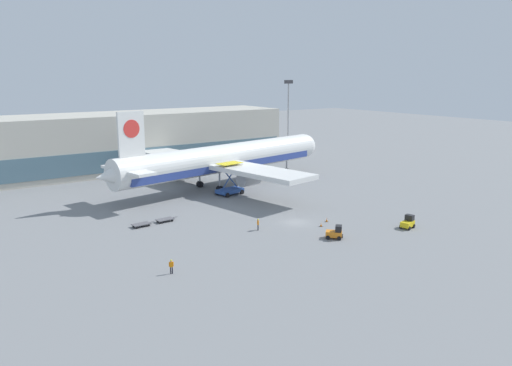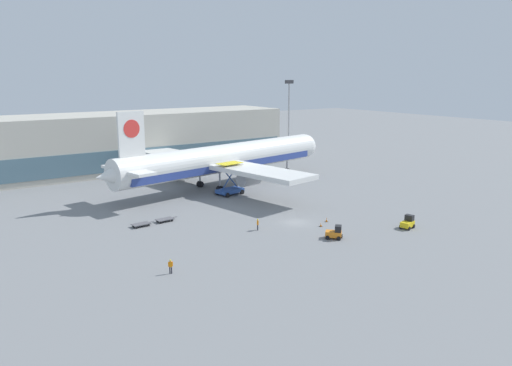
# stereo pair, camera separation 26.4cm
# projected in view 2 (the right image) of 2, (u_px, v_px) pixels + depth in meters

# --- Properties ---
(ground_plane) EXTENTS (400.00, 400.00, 0.00)m
(ground_plane) POSITION_uv_depth(u_px,v_px,m) (296.00, 222.00, 80.32)
(ground_plane) COLOR slate
(terminal_building) EXTENTS (90.00, 18.20, 14.00)m
(terminal_building) POSITION_uv_depth(u_px,v_px,m) (112.00, 142.00, 122.35)
(terminal_building) COLOR #BCB7A8
(terminal_building) RESTS_ON ground_plane
(light_mast) EXTENTS (2.80, 0.50, 21.73)m
(light_mast) POSITION_uv_depth(u_px,v_px,m) (289.00, 112.00, 144.02)
(light_mast) COLOR #9EA0A5
(light_mast) RESTS_ON ground_plane
(airplane_main) EXTENTS (57.66, 48.66, 17.00)m
(airplane_main) POSITION_uv_depth(u_px,v_px,m) (222.00, 160.00, 104.24)
(airplane_main) COLOR white
(airplane_main) RESTS_ON ground_plane
(scissor_lift_loader) EXTENTS (5.65, 4.15, 6.34)m
(scissor_lift_loader) POSITION_uv_depth(u_px,v_px,m) (230.00, 183.00, 98.47)
(scissor_lift_loader) COLOR #284C99
(scissor_lift_loader) RESTS_ON ground_plane
(baggage_tug_foreground) EXTENTS (2.71, 2.12, 2.00)m
(baggage_tug_foreground) POSITION_uv_depth(u_px,v_px,m) (408.00, 223.00, 77.23)
(baggage_tug_foreground) COLOR yellow
(baggage_tug_foreground) RESTS_ON ground_plane
(baggage_tug_mid) EXTENTS (2.71, 2.75, 2.00)m
(baggage_tug_mid) POSITION_uv_depth(u_px,v_px,m) (335.00, 233.00, 72.26)
(baggage_tug_mid) COLOR orange
(baggage_tug_mid) RESTS_ON ground_plane
(baggage_dolly_lead) EXTENTS (3.75, 1.71, 0.48)m
(baggage_dolly_lead) POSITION_uv_depth(u_px,v_px,m) (141.00, 224.00, 78.10)
(baggage_dolly_lead) COLOR #56565B
(baggage_dolly_lead) RESTS_ON ground_plane
(baggage_dolly_second) EXTENTS (3.75, 1.71, 0.48)m
(baggage_dolly_second) POSITION_uv_depth(u_px,v_px,m) (165.00, 219.00, 80.68)
(baggage_dolly_second) COLOR #56565B
(baggage_dolly_second) RESTS_ON ground_plane
(ground_crew_near) EXTENTS (0.55, 0.31, 1.79)m
(ground_crew_near) POSITION_uv_depth(u_px,v_px,m) (171.00, 265.00, 59.50)
(ground_crew_near) COLOR black
(ground_crew_near) RESTS_ON ground_plane
(ground_crew_far) EXTENTS (0.36, 0.52, 1.79)m
(ground_crew_far) POSITION_uv_depth(u_px,v_px,m) (258.00, 223.00, 76.14)
(ground_crew_far) COLOR black
(ground_crew_far) RESTS_ON ground_plane
(traffic_cone_near) EXTENTS (0.40, 0.40, 0.67)m
(traffic_cone_near) POSITION_uv_depth(u_px,v_px,m) (321.00, 224.00, 78.12)
(traffic_cone_near) COLOR black
(traffic_cone_near) RESTS_ON ground_plane
(traffic_cone_far) EXTENTS (0.40, 0.40, 0.74)m
(traffic_cone_far) POSITION_uv_depth(u_px,v_px,m) (327.00, 220.00, 80.58)
(traffic_cone_far) COLOR black
(traffic_cone_far) RESTS_ON ground_plane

